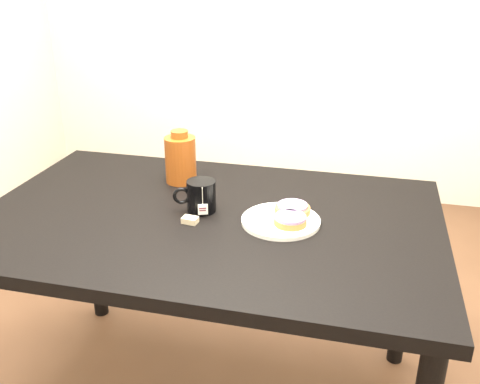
# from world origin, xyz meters

# --- Properties ---
(table) EXTENTS (1.40, 0.90, 0.75)m
(table) POSITION_xyz_m (0.00, 0.00, 0.67)
(table) COLOR black
(table) RESTS_ON ground_plane
(plate) EXTENTS (0.23, 0.23, 0.02)m
(plate) POSITION_xyz_m (0.23, 0.00, 0.76)
(plate) COLOR white
(plate) RESTS_ON table
(bagel_back) EXTENTS (0.15, 0.15, 0.03)m
(bagel_back) POSITION_xyz_m (0.25, 0.05, 0.78)
(bagel_back) COLOR brown
(bagel_back) RESTS_ON plate
(bagel_front) EXTENTS (0.11, 0.11, 0.03)m
(bagel_front) POSITION_xyz_m (0.26, -0.02, 0.78)
(bagel_front) COLOR brown
(bagel_front) RESTS_ON plate
(mug) EXTENTS (0.14, 0.12, 0.10)m
(mug) POSITION_xyz_m (-0.03, 0.03, 0.80)
(mug) COLOR black
(mug) RESTS_ON table
(teabag_pouch) EXTENTS (0.05, 0.04, 0.02)m
(teabag_pouch) POSITION_xyz_m (-0.04, -0.06, 0.76)
(teabag_pouch) COLOR #C6B793
(teabag_pouch) RESTS_ON table
(bagel_package) EXTENTS (0.13, 0.13, 0.18)m
(bagel_package) POSITION_xyz_m (-0.17, 0.24, 0.83)
(bagel_package) COLOR #65290D
(bagel_package) RESTS_ON table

